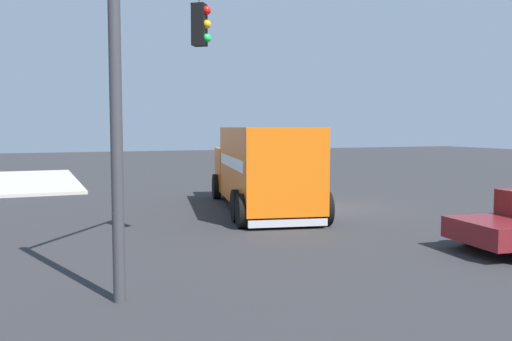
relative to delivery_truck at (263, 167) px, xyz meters
name	(u,v)px	position (x,y,z in m)	size (l,w,h in m)	color
ground_plane	(316,208)	(-0.12, -2.03, -1.51)	(100.00, 100.00, 0.00)	#2B2B2D
delivery_truck	(263,167)	(0.00, 0.00, 0.00)	(8.53, 4.29, 2.89)	orange
traffic_light_primary	(152,63)	(-7.29, 5.34, 2.57)	(3.62, 2.72, 6.21)	#38383D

